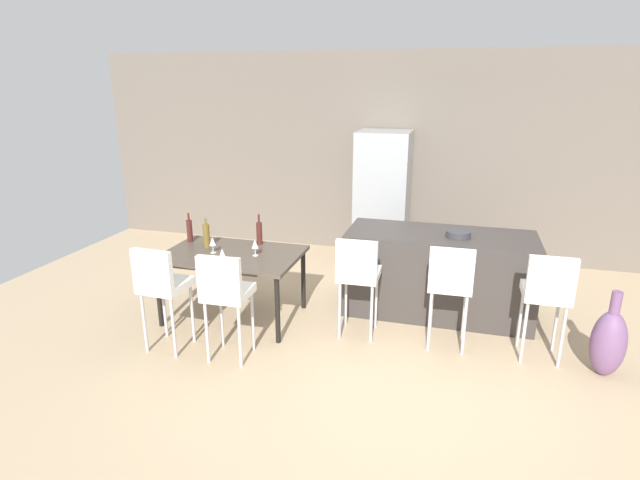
# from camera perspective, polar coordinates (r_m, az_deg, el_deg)

# --- Properties ---
(ground_plane) EXTENTS (10.00, 10.00, 0.00)m
(ground_plane) POSITION_cam_1_polar(r_m,az_deg,el_deg) (5.37, 8.02, -10.32)
(ground_plane) COLOR tan
(back_wall) EXTENTS (10.00, 0.12, 2.90)m
(back_wall) POSITION_cam_1_polar(r_m,az_deg,el_deg) (7.47, 11.41, 9.19)
(back_wall) COLOR #665B51
(back_wall) RESTS_ON ground_plane
(kitchen_island) EXTENTS (2.00, 0.81, 0.92)m
(kitchen_island) POSITION_cam_1_polar(r_m,az_deg,el_deg) (5.74, 13.17, -3.69)
(kitchen_island) COLOR #383330
(kitchen_island) RESTS_ON ground_plane
(bar_chair_left) EXTENTS (0.41, 0.41, 1.05)m
(bar_chair_left) POSITION_cam_1_polar(r_m,az_deg,el_deg) (4.99, 4.31, -3.56)
(bar_chair_left) COLOR white
(bar_chair_left) RESTS_ON ground_plane
(bar_chair_middle) EXTENTS (0.41, 0.41, 1.05)m
(bar_chair_middle) POSITION_cam_1_polar(r_m,az_deg,el_deg) (4.91, 14.48, -4.46)
(bar_chair_middle) COLOR white
(bar_chair_middle) RESTS_ON ground_plane
(bar_chair_right) EXTENTS (0.41, 0.41, 1.05)m
(bar_chair_right) POSITION_cam_1_polar(r_m,az_deg,el_deg) (4.98, 24.23, -5.20)
(bar_chair_right) COLOR white
(bar_chair_right) RESTS_ON ground_plane
(dining_table) EXTENTS (1.44, 0.96, 0.74)m
(dining_table) POSITION_cam_1_polar(r_m,az_deg,el_deg) (5.48, -9.86, -2.07)
(dining_table) COLOR #4C4238
(dining_table) RESTS_ON ground_plane
(dining_chair_near) EXTENTS (0.42, 0.42, 1.05)m
(dining_chair_near) POSITION_cam_1_polar(r_m,az_deg,el_deg) (4.94, -17.48, -4.59)
(dining_chair_near) COLOR white
(dining_chair_near) RESTS_ON ground_plane
(dining_chair_far) EXTENTS (0.41, 0.41, 1.05)m
(dining_chair_far) POSITION_cam_1_polar(r_m,az_deg,el_deg) (4.63, -10.64, -5.56)
(dining_chair_far) COLOR white
(dining_chair_far) RESTS_ON ground_plane
(wine_bottle_end) EXTENTS (0.07, 0.07, 0.34)m
(wine_bottle_end) POSITION_cam_1_polar(r_m,az_deg,el_deg) (5.67, -6.86, 0.82)
(wine_bottle_end) COLOR #471E19
(wine_bottle_end) RESTS_ON dining_table
(wine_bottle_near) EXTENTS (0.07, 0.07, 0.32)m
(wine_bottle_near) POSITION_cam_1_polar(r_m,az_deg,el_deg) (5.66, -12.69, 0.51)
(wine_bottle_near) COLOR brown
(wine_bottle_near) RESTS_ON dining_table
(wine_bottle_inner) EXTENTS (0.06, 0.06, 0.33)m
(wine_bottle_inner) POSITION_cam_1_polar(r_m,az_deg,el_deg) (5.90, -14.48, 1.05)
(wine_bottle_inner) COLOR #471E19
(wine_bottle_inner) RESTS_ON dining_table
(wine_glass_left) EXTENTS (0.07, 0.07, 0.17)m
(wine_glass_left) POSITION_cam_1_polar(r_m,az_deg,el_deg) (5.30, -7.35, -0.49)
(wine_glass_left) COLOR silver
(wine_glass_left) RESTS_ON dining_table
(wine_glass_middle) EXTENTS (0.07, 0.07, 0.17)m
(wine_glass_middle) POSITION_cam_1_polar(r_m,az_deg,el_deg) (5.07, -10.96, -1.51)
(wine_glass_middle) COLOR silver
(wine_glass_middle) RESTS_ON dining_table
(wine_glass_right) EXTENTS (0.07, 0.07, 0.17)m
(wine_glass_right) POSITION_cam_1_polar(r_m,az_deg,el_deg) (5.46, -12.02, -0.19)
(wine_glass_right) COLOR silver
(wine_glass_right) RESTS_ON dining_table
(refrigerator) EXTENTS (0.72, 0.68, 1.84)m
(refrigerator) POSITION_cam_1_polar(r_m,az_deg,el_deg) (7.19, 7.04, 4.78)
(refrigerator) COLOR #939699
(refrigerator) RESTS_ON ground_plane
(fruit_bowl) EXTENTS (0.25, 0.25, 0.07)m
(fruit_bowl) POSITION_cam_1_polar(r_m,az_deg,el_deg) (5.49, 15.32, 0.64)
(fruit_bowl) COLOR #333338
(fruit_bowl) RESTS_ON kitchen_island
(floor_vase) EXTENTS (0.29, 0.29, 0.79)m
(floor_vase) POSITION_cam_1_polar(r_m,az_deg,el_deg) (5.14, 29.73, -10.00)
(floor_vase) COLOR #704C75
(floor_vase) RESTS_ON ground_plane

